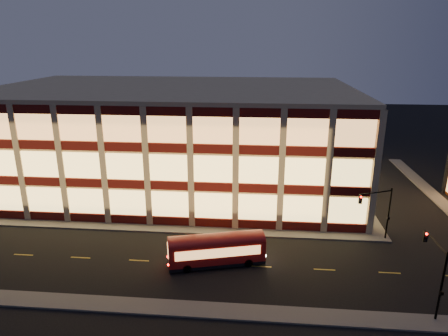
# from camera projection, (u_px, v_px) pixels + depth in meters

# --- Properties ---
(ground) EXTENTS (200.00, 200.00, 0.00)m
(ground) POSITION_uv_depth(u_px,v_px,m) (172.00, 233.00, 44.87)
(ground) COLOR black
(ground) RESTS_ON ground
(sidewalk_office_south) EXTENTS (54.00, 2.00, 0.15)m
(sidewalk_office_south) POSITION_uv_depth(u_px,v_px,m) (148.00, 228.00, 46.06)
(sidewalk_office_south) COLOR #514F4C
(sidewalk_office_south) RESTS_ON ground
(sidewalk_office_east) EXTENTS (2.00, 30.00, 0.15)m
(sidewalk_office_east) POSITION_uv_depth(u_px,v_px,m) (350.00, 187.00, 58.97)
(sidewalk_office_east) COLOR #514F4C
(sidewalk_office_east) RESTS_ON ground
(sidewalk_tower_west) EXTENTS (2.00, 30.00, 0.15)m
(sidewalk_tower_west) POSITION_uv_depth(u_px,v_px,m) (427.00, 189.00, 58.01)
(sidewalk_tower_west) COLOR #514F4C
(sidewalk_tower_west) RESTS_ON ground
(sidewalk_near) EXTENTS (100.00, 2.00, 0.15)m
(sidewalk_near) POSITION_uv_depth(u_px,v_px,m) (138.00, 306.00, 32.52)
(sidewalk_near) COLOR #514F4C
(sidewalk_near) RESTS_ON ground
(office_building) EXTENTS (50.45, 30.45, 14.50)m
(office_building) POSITION_uv_depth(u_px,v_px,m) (175.00, 136.00, 58.93)
(office_building) COLOR tan
(office_building) RESTS_ON ground
(traffic_signal_far) EXTENTS (3.79, 1.87, 6.00)m
(traffic_signal_far) POSITION_uv_depth(u_px,v_px,m) (379.00, 206.00, 41.91)
(traffic_signal_far) COLOR black
(traffic_signal_far) RESTS_ON ground
(traffic_signal_near) EXTENTS (0.32, 4.45, 6.00)m
(traffic_signal_near) POSITION_uv_depth(u_px,v_px,m) (436.00, 264.00, 31.11)
(traffic_signal_near) COLOR black
(traffic_signal_near) RESTS_ON ground
(trolley_bus) EXTENTS (9.48, 4.61, 3.11)m
(trolley_bus) POSITION_uv_depth(u_px,v_px,m) (216.00, 248.00, 38.26)
(trolley_bus) COLOR #9B0908
(trolley_bus) RESTS_ON ground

